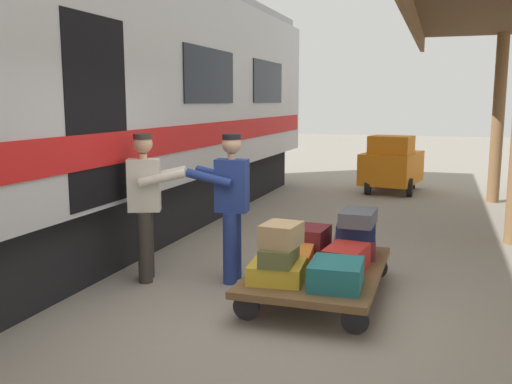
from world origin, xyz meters
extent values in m
plane|color=gray|center=(0.00, 0.00, 0.00)|extent=(60.00, 60.00, 0.00)
cylinder|color=brown|center=(-2.40, -7.25, 1.70)|extent=(0.24, 0.24, 3.40)
cube|color=red|center=(2.11, 0.00, 1.55)|extent=(0.03, 16.99, 0.36)
cube|color=black|center=(2.11, -6.07, 2.45)|extent=(0.02, 1.91, 0.84)
cube|color=black|center=(2.11, -3.03, 2.45)|extent=(0.02, 1.91, 0.84)
cube|color=black|center=(2.17, 0.00, 1.95)|extent=(0.12, 1.10, 2.00)
cube|color=brown|center=(-0.17, -0.51, 0.29)|extent=(1.29, 2.10, 0.07)
cylinder|color=black|center=(-0.69, 0.33, 0.13)|extent=(0.26, 0.05, 0.26)
cylinder|color=black|center=(0.34, 0.33, 0.13)|extent=(0.26, 0.05, 0.26)
cylinder|color=black|center=(-0.69, -1.35, 0.13)|extent=(0.26, 0.05, 0.26)
cylinder|color=black|center=(0.34, -1.35, 0.13)|extent=(0.26, 0.05, 0.26)
cube|color=#1E666B|center=(-0.46, 0.07, 0.45)|extent=(0.51, 0.60, 0.25)
cube|color=maroon|center=(0.12, -1.09, 0.48)|extent=(0.55, 0.54, 0.29)
cube|color=#AD231E|center=(-0.46, -0.51, 0.45)|extent=(0.44, 0.61, 0.25)
cube|color=gold|center=(0.12, 0.07, 0.42)|extent=(0.56, 0.55, 0.18)
cube|color=maroon|center=(-0.46, -1.09, 0.44)|extent=(0.52, 0.53, 0.21)
cube|color=#CC6B23|center=(0.12, -0.51, 0.41)|extent=(0.49, 0.66, 0.17)
cube|color=navy|center=(-0.48, -1.09, 0.62)|extent=(0.47, 0.43, 0.15)
cube|color=brown|center=(0.10, 0.06, 0.60)|extent=(0.34, 0.57, 0.17)
cube|color=#4C515B|center=(-0.50, -1.06, 0.78)|extent=(0.37, 0.55, 0.16)
cube|color=tan|center=(0.08, 0.07, 0.79)|extent=(0.37, 0.44, 0.22)
cylinder|color=navy|center=(0.90, -0.83, 0.41)|extent=(0.16, 0.16, 0.82)
cylinder|color=navy|center=(0.88, -0.63, 0.41)|extent=(0.16, 0.16, 0.82)
cube|color=navy|center=(0.89, -0.73, 1.12)|extent=(0.38, 0.25, 0.60)
cylinder|color=tan|center=(0.89, -0.73, 1.45)|extent=(0.09, 0.09, 0.06)
sphere|color=tan|center=(0.89, -0.73, 1.59)|extent=(0.22, 0.22, 0.22)
cylinder|color=black|center=(0.89, -0.73, 1.67)|extent=(0.21, 0.21, 0.06)
cylinder|color=navy|center=(1.12, -0.87, 1.22)|extent=(0.54, 0.15, 0.21)
cylinder|color=navy|center=(1.09, -0.55, 1.22)|extent=(0.54, 0.15, 0.21)
cylinder|color=#332D28|center=(1.81, -0.36, 0.41)|extent=(0.16, 0.16, 0.82)
cylinder|color=#332D28|center=(1.89, -0.54, 0.41)|extent=(0.16, 0.16, 0.82)
cube|color=silver|center=(1.85, -0.45, 1.12)|extent=(0.42, 0.34, 0.60)
cylinder|color=tan|center=(1.85, -0.45, 1.45)|extent=(0.09, 0.09, 0.06)
sphere|color=tan|center=(1.85, -0.45, 1.59)|extent=(0.22, 0.22, 0.22)
cylinder|color=#332D28|center=(1.85, -0.45, 1.67)|extent=(0.21, 0.21, 0.06)
cylinder|color=silver|center=(1.59, -0.39, 1.22)|extent=(0.53, 0.30, 0.21)
cylinder|color=silver|center=(1.71, -0.68, 1.22)|extent=(0.53, 0.30, 0.21)
cube|color=orange|center=(-0.27, -8.01, 0.55)|extent=(1.38, 1.87, 0.70)
cube|color=orange|center=(-0.27, -7.66, 1.05)|extent=(1.01, 0.85, 0.50)
cylinder|color=black|center=(-0.72, -7.41, 0.20)|extent=(0.12, 0.40, 0.40)
cylinder|color=black|center=(0.18, -7.41, 0.20)|extent=(0.12, 0.40, 0.40)
cylinder|color=black|center=(-0.72, -8.61, 0.20)|extent=(0.12, 0.40, 0.40)
cylinder|color=black|center=(0.18, -8.61, 0.20)|extent=(0.12, 0.40, 0.40)
camera|label=1|loc=(-1.36, 5.14, 2.07)|focal=39.38mm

